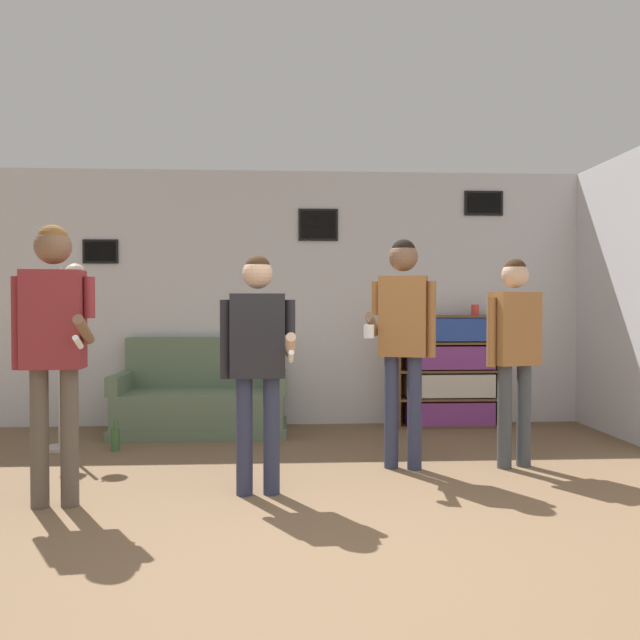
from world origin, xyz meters
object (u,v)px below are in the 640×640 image
Objects in this scene: person_player_foreground_center at (258,349)px; drinking_cup at (475,310)px; couch at (202,402)px; bookshelf at (449,371)px; person_player_foreground_left at (54,332)px; floor_lamp at (59,311)px; person_watcher_holding_cup at (403,326)px; person_spectator_near_bookshelf at (515,340)px; bottle_on_floor at (116,439)px.

person_player_foreground_center reaches higher than drinking_cup.
couch is 1.44× the size of bookshelf.
person_player_foreground_left is at bearing -171.58° from person_player_foreground_center.
bookshelf is at bearing 13.48° from floor_lamp.
person_spectator_near_bookshelf is at bearing 0.15° from person_watcher_holding_cup.
bookshelf is at bearing 16.64° from bottle_on_floor.
bookshelf is 0.66× the size of person_player_foreground_left.
person_player_foreground_center is (0.65, -2.11, 0.67)m from couch.
person_spectator_near_bookshelf is at bearing -29.71° from couch.
bookshelf is 1.94m from person_watcher_holding_cup.
couch is at bearing -175.69° from bookshelf.
person_player_foreground_left reaches higher than person_spectator_near_bookshelf.
bookshelf is 0.66× the size of person_watcher_holding_cup.
person_player_foreground_left is at bearing -71.50° from floor_lamp.
floor_lamp is at bearing 141.79° from person_player_foreground_center.
bookshelf is 3.85m from floor_lamp.
person_watcher_holding_cup reaches higher than person_player_foreground_left.
couch is at bearing -176.11° from drinking_cup.
person_player_foreground_center is 0.98× the size of person_spectator_near_bookshelf.
floor_lamp is 2.30m from person_player_foreground_center.
person_watcher_holding_cup is 0.89m from person_spectator_near_bookshelf.
person_player_foreground_center reaches higher than couch.
person_watcher_holding_cup is (-0.81, -1.69, 0.52)m from bookshelf.
person_player_foreground_center is 6.00× the size of bottle_on_floor.
person_spectator_near_bookshelf is (3.23, 0.80, -0.10)m from person_player_foreground_left.
person_player_foreground_left is 1.83m from bottle_on_floor.
bookshelf is at bearing 4.31° from couch.
person_spectator_near_bookshelf is at bearing -87.45° from bookshelf.
person_watcher_holding_cup is 1.09× the size of person_spectator_near_bookshelf.
person_player_foreground_center is 3.17m from drinking_cup.
floor_lamp is (-1.15, -0.69, 0.92)m from couch.
drinking_cup is at bearing 3.89° from couch.
person_watcher_holding_cup is at bearing -179.85° from person_spectator_near_bookshelf.
couch is 2.98m from drinking_cup.
bottle_on_floor is at bearing 162.91° from person_watcher_holding_cup.
couch is 2.30m from person_player_foreground_center.
couch is 1.62m from floor_lamp.
person_watcher_holding_cup reaches higher than bookshelf.
person_player_foreground_center is 14.20× the size of drinking_cup.
floor_lamp reaches higher than person_player_foreground_center.
bookshelf is at bearing 92.55° from person_spectator_near_bookshelf.
person_spectator_near_bookshelf reaches higher than person_player_foreground_center.
person_spectator_near_bookshelf is (0.88, 0.00, -0.11)m from person_watcher_holding_cup.
bookshelf is (2.55, 0.19, 0.28)m from couch.
drinking_cup is (3.97, 0.89, 0.00)m from floor_lamp.
person_player_foreground_left is 15.70× the size of drinking_cup.
person_player_foreground_center is at bearing -129.50° from bookshelf.
couch is 2.50m from person_player_foreground_left.
drinking_cup is (2.82, 0.19, 0.92)m from couch.
floor_lamp reaches higher than bookshelf.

